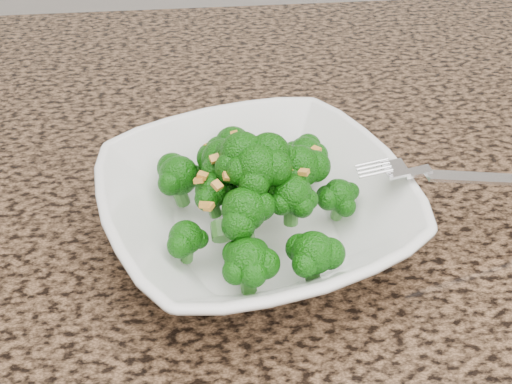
{
  "coord_description": "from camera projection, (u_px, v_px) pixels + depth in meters",
  "views": [
    {
      "loc": [
        -0.12,
        -0.08,
        1.28
      ],
      "look_at": [
        -0.08,
        0.32,
        0.95
      ],
      "focal_mm": 45.0,
      "sensor_mm": 36.0,
      "label": 1
    }
  ],
  "objects": [
    {
      "name": "fork",
      "position": [
        422.0,
        172.0,
        0.51
      ],
      "size": [
        0.18,
        0.05,
        0.01
      ],
      "primitive_type": null,
      "rotation": [
        0.0,
        0.0,
        0.11
      ],
      "color": "silver",
      "rests_on": "bowl"
    },
    {
      "name": "broccoli_pile",
      "position": [
        256.0,
        149.0,
        0.49
      ],
      "size": [
        0.22,
        0.22,
        0.06
      ],
      "primitive_type": null,
      "color": "#13600A",
      "rests_on": "bowl"
    },
    {
      "name": "bowl",
      "position": [
        256.0,
        210.0,
        0.53
      ],
      "size": [
        0.31,
        0.31,
        0.06
      ],
      "primitive_type": "imported",
      "rotation": [
        0.0,
        0.0,
        0.29
      ],
      "color": "white",
      "rests_on": "granite_counter"
    },
    {
      "name": "granite_counter",
      "position": [
        350.0,
        262.0,
        0.55
      ],
      "size": [
        1.64,
        1.04,
        0.03
      ],
      "primitive_type": "cube",
      "color": "brown",
      "rests_on": "cabinet"
    },
    {
      "name": "garlic_topping",
      "position": [
        256.0,
        112.0,
        0.47
      ],
      "size": [
        0.13,
        0.13,
        0.01
      ],
      "primitive_type": null,
      "color": "gold",
      "rests_on": "broccoli_pile"
    }
  ]
}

